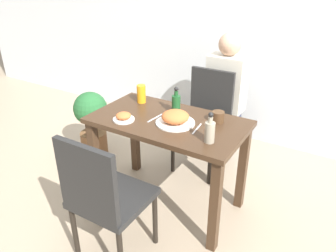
# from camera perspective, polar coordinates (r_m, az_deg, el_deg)

# --- Properties ---
(ground_plane) EXTENTS (16.00, 16.00, 0.00)m
(ground_plane) POSITION_cam_1_polar(r_m,az_deg,el_deg) (2.68, 0.00, -13.02)
(ground_plane) COLOR tan
(wall_back) EXTENTS (8.00, 0.05, 2.60)m
(wall_back) POSITION_cam_1_polar(r_m,az_deg,el_deg) (3.37, 13.04, 18.95)
(wall_back) COLOR silver
(wall_back) RESTS_ON ground_plane
(dining_table) EXTENTS (1.09, 0.61, 0.72)m
(dining_table) POSITION_cam_1_polar(r_m,az_deg,el_deg) (2.34, 0.00, -1.64)
(dining_table) COLOR #3D2819
(dining_table) RESTS_ON ground_plane
(chair_near) EXTENTS (0.42, 0.42, 0.89)m
(chair_near) POSITION_cam_1_polar(r_m,az_deg,el_deg) (1.97, -11.13, -11.76)
(chair_near) COLOR black
(chair_near) RESTS_ON ground_plane
(chair_far) EXTENTS (0.42, 0.42, 0.89)m
(chair_far) POSITION_cam_1_polar(r_m,az_deg,el_deg) (2.91, 6.52, 1.87)
(chair_far) COLOR black
(chair_far) RESTS_ON ground_plane
(food_plate) EXTENTS (0.27, 0.27, 0.09)m
(food_plate) POSITION_cam_1_polar(r_m,az_deg,el_deg) (2.21, 1.29, 1.40)
(food_plate) COLOR white
(food_plate) RESTS_ON dining_table
(side_plate) EXTENTS (0.15, 0.15, 0.06)m
(side_plate) POSITION_cam_1_polar(r_m,az_deg,el_deg) (2.29, -7.75, 1.56)
(side_plate) COLOR white
(side_plate) RESTS_ON dining_table
(drink_cup) EXTENTS (0.09, 0.09, 0.08)m
(drink_cup) POSITION_cam_1_polar(r_m,az_deg,el_deg) (2.27, 8.70, 1.59)
(drink_cup) COLOR #4C331E
(drink_cup) RESTS_ON dining_table
(juice_glass) EXTENTS (0.07, 0.07, 0.14)m
(juice_glass) POSITION_cam_1_polar(r_m,az_deg,el_deg) (2.56, -4.67, 5.61)
(juice_glass) COLOR orange
(juice_glass) RESTS_ON dining_table
(sauce_bottle) EXTENTS (0.06, 0.06, 0.20)m
(sauce_bottle) POSITION_cam_1_polar(r_m,az_deg,el_deg) (1.98, 7.29, -0.85)
(sauce_bottle) COLOR gray
(sauce_bottle) RESTS_ON dining_table
(condiment_bottle) EXTENTS (0.06, 0.06, 0.20)m
(condiment_bottle) POSITION_cam_1_polar(r_m,az_deg,el_deg) (2.37, 1.41, 4.04)
(condiment_bottle) COLOR #194C23
(condiment_bottle) RESTS_ON dining_table
(fork_utensil) EXTENTS (0.02, 0.16, 0.00)m
(fork_utensil) POSITION_cam_1_polar(r_m,az_deg,el_deg) (2.31, -2.26, 1.41)
(fork_utensil) COLOR silver
(fork_utensil) RESTS_ON dining_table
(spoon_utensil) EXTENTS (0.03, 0.16, 0.00)m
(spoon_utensil) POSITION_cam_1_polar(r_m,az_deg,el_deg) (2.16, 5.06, -0.49)
(spoon_utensil) COLOR silver
(spoon_utensil) RESTS_ON dining_table
(potted_plant_left) EXTENTS (0.31, 0.31, 0.66)m
(potted_plant_left) POSITION_cam_1_polar(r_m,az_deg,el_deg) (3.16, -13.12, 0.80)
(potted_plant_left) COLOR brown
(potted_plant_left) RESTS_ON ground_plane
(person_figure) EXTENTS (0.34, 0.22, 1.17)m
(person_figure) POSITION_cam_1_polar(r_m,az_deg,el_deg) (3.13, 9.97, 5.05)
(person_figure) COLOR #2D3347
(person_figure) RESTS_ON ground_plane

